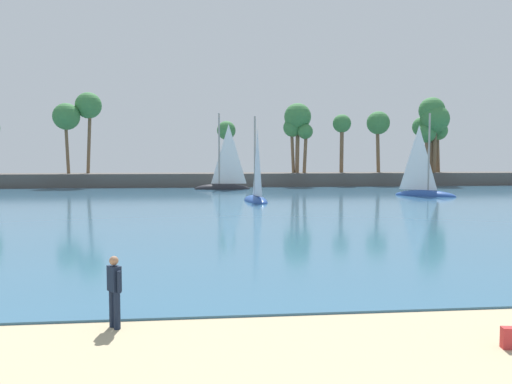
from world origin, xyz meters
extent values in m
cube|color=#33607F|center=(0.00, 57.59, 0.03)|extent=(220.00, 98.19, 0.06)
cube|color=#514C47|center=(0.00, 66.68, 0.90)|extent=(98.72, 6.00, 1.80)
cylinder|color=brown|center=(2.79, 66.01, 4.64)|extent=(0.59, 0.61, 5.70)
sphere|color=#38753D|center=(2.79, 66.01, 7.49)|extent=(2.47, 2.47, 2.47)
cylinder|color=brown|center=(12.57, 67.00, 5.62)|extent=(0.67, 0.73, 7.66)
sphere|color=#38753D|center=(12.57, 67.00, 9.44)|extent=(3.68, 3.68, 3.68)
cylinder|color=brown|center=(24.25, 67.88, 5.28)|extent=(0.83, 0.70, 6.98)
sphere|color=#38753D|center=(24.25, 67.88, 8.75)|extent=(3.23, 3.23, 3.23)
cylinder|color=brown|center=(30.44, 65.81, 4.52)|extent=(0.45, 0.74, 5.45)
sphere|color=#38753D|center=(30.44, 65.81, 7.23)|extent=(2.63, 2.63, 2.63)
cylinder|color=brown|center=(18.89, 67.44, 5.20)|extent=(0.60, 0.90, 6.82)
sphere|color=#38753D|center=(18.89, 67.44, 8.60)|extent=(2.52, 2.52, 2.52)
cylinder|color=brown|center=(13.46, 66.10, 4.60)|extent=(0.72, 0.62, 5.63)
sphere|color=#38753D|center=(13.46, 66.10, 7.41)|extent=(2.06, 2.06, 2.06)
cylinder|color=brown|center=(11.91, 67.12, 4.89)|extent=(0.73, 0.47, 6.20)
sphere|color=#38753D|center=(11.91, 67.12, 7.99)|extent=(2.58, 2.58, 2.58)
cylinder|color=brown|center=(32.69, 67.09, 4.74)|extent=(0.77, 0.63, 5.90)
sphere|color=#38753D|center=(32.69, 67.09, 7.67)|extent=(2.68, 2.68, 2.68)
cylinder|color=brown|center=(-17.77, 66.19, 5.48)|extent=(0.63, 0.52, 7.37)
sphere|color=#38753D|center=(-17.77, 66.19, 9.15)|extent=(3.44, 3.44, 3.44)
cylinder|color=brown|center=(31.21, 66.02, 6.10)|extent=(0.92, 0.65, 8.63)
sphere|color=#38753D|center=(31.21, 66.02, 10.41)|extent=(3.57, 3.57, 3.57)
cylinder|color=brown|center=(30.37, 67.18, 5.00)|extent=(0.46, 0.66, 6.41)
sphere|color=#38753D|center=(30.37, 67.18, 8.19)|extent=(2.74, 2.74, 2.74)
cylinder|color=brown|center=(31.51, 65.49, 5.49)|extent=(0.59, 0.80, 7.40)
sphere|color=#38753D|center=(31.51, 65.49, 9.18)|extent=(3.83, 3.83, 3.83)
cylinder|color=brown|center=(-15.19, 67.24, 6.25)|extent=(0.91, 0.59, 8.92)
sphere|color=#38753D|center=(-15.19, 67.24, 10.70)|extent=(3.41, 3.41, 3.41)
cylinder|color=#141E33|center=(-2.95, 8.11, 0.43)|extent=(0.15, 0.15, 0.86)
cylinder|color=#141E33|center=(-2.82, 7.94, 0.43)|extent=(0.15, 0.15, 0.86)
cube|color=#141E33|center=(-2.88, 8.03, 1.15)|extent=(0.36, 0.39, 0.58)
sphere|color=#9E7051|center=(-2.88, 8.03, 1.56)|extent=(0.21, 0.21, 0.21)
cylinder|color=#141E33|center=(-3.02, 8.21, 1.11)|extent=(0.09, 0.09, 0.50)
cylinder|color=#141E33|center=(-2.75, 7.84, 1.11)|extent=(0.09, 0.09, 0.50)
cube|color=red|center=(5.34, 5.81, 0.22)|extent=(0.33, 0.25, 0.44)
cube|color=red|center=(5.36, 5.94, 0.12)|extent=(0.23, 0.11, 0.20)
ellipsoid|color=#234793|center=(21.52, 46.02, 0.06)|extent=(5.77, 5.37, 1.21)
cylinder|color=gray|center=(21.75, 45.82, 4.46)|extent=(0.18, 0.18, 7.59)
pyramid|color=white|center=(20.98, 46.50, 3.89)|extent=(2.18, 1.94, 6.45)
ellipsoid|color=black|center=(1.90, 59.42, 0.06)|extent=(6.89, 2.49, 1.35)
cylinder|color=gray|center=(1.56, 59.44, 4.96)|extent=(0.20, 0.20, 8.45)
pyramid|color=white|center=(2.71, 59.37, 4.33)|extent=(3.05, 0.41, 7.18)
ellipsoid|color=#234793|center=(4.00, 41.30, 0.06)|extent=(2.33, 5.65, 1.10)
cylinder|color=gray|center=(3.96, 41.57, 4.04)|extent=(0.16, 0.16, 6.86)
pyramid|color=silver|center=(4.08, 40.65, 3.52)|extent=(0.47, 2.47, 5.83)
camera|label=1|loc=(-0.96, -4.08, 3.91)|focal=36.91mm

